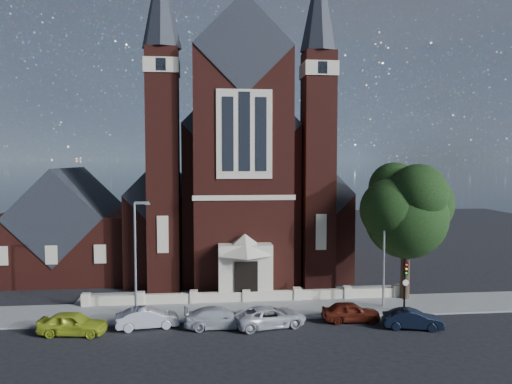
# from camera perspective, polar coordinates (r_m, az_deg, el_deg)

# --- Properties ---
(ground) EXTENTS (120.00, 120.00, 0.00)m
(ground) POSITION_cam_1_polar(r_m,az_deg,el_deg) (47.59, -2.03, -9.66)
(ground) COLOR black
(ground) RESTS_ON ground
(pavement_strip) EXTENTS (60.00, 5.00, 0.12)m
(pavement_strip) POSITION_cam_1_polar(r_m,az_deg,el_deg) (37.48, -0.87, -13.36)
(pavement_strip) COLOR slate
(pavement_strip) RESTS_ON ground
(forecourt_paving) EXTENTS (26.00, 3.00, 0.14)m
(forecourt_paving) POSITION_cam_1_polar(r_m,az_deg,el_deg) (41.31, -1.38, -11.74)
(forecourt_paving) COLOR slate
(forecourt_paving) RESTS_ON ground
(forecourt_wall) EXTENTS (24.00, 0.40, 0.90)m
(forecourt_wall) POSITION_cam_1_polar(r_m,az_deg,el_deg) (39.39, -1.14, -12.51)
(forecourt_wall) COLOR #BBAE94
(forecourt_wall) RESTS_ON ground
(church) EXTENTS (20.01, 34.90, 29.20)m
(church) POSITION_cam_1_polar(r_m,az_deg,el_deg) (54.30, -2.64, 0.73)
(church) COLOR #441812
(church) RESTS_ON ground
(parish_hall) EXTENTS (12.00, 12.20, 10.24)m
(parish_hall) POSITION_cam_1_polar(r_m,az_deg,el_deg) (51.30, -20.47, -4.36)
(parish_hall) COLOR #441812
(parish_hall) RESTS_ON ground
(street_tree) EXTENTS (6.40, 6.60, 10.70)m
(street_tree) POSITION_cam_1_polar(r_m,az_deg,el_deg) (40.35, 17.09, -2.20)
(street_tree) COLOR black
(street_tree) RESTS_ON ground
(street_lamp_left) EXTENTS (1.16, 0.22, 8.09)m
(street_lamp_left) POSITION_cam_1_polar(r_m,az_deg,el_deg) (36.07, -13.50, -6.61)
(street_lamp_left) COLOR gray
(street_lamp_left) RESTS_ON ground
(street_lamp_right) EXTENTS (1.16, 0.22, 8.09)m
(street_lamp_right) POSITION_cam_1_polar(r_m,az_deg,el_deg) (38.17, 14.55, -6.07)
(street_lamp_right) COLOR gray
(street_lamp_right) RESTS_ON ground
(traffic_signal) EXTENTS (0.28, 0.42, 4.00)m
(traffic_signal) POSITION_cam_1_polar(r_m,az_deg,el_deg) (37.46, 16.68, -9.43)
(traffic_signal) COLOR black
(traffic_signal) RESTS_ON ground
(car_lime_van) EXTENTS (4.42, 2.24, 1.44)m
(car_lime_van) POSITION_cam_1_polar(r_m,az_deg,el_deg) (34.39, -20.22, -13.91)
(car_lime_van) COLOR #A6B524
(car_lime_van) RESTS_ON ground
(car_silver_a) EXTENTS (4.22, 2.03, 1.33)m
(car_silver_a) POSITION_cam_1_polar(r_m,az_deg,el_deg) (34.35, -12.30, -13.88)
(car_silver_a) COLOR #ABACB3
(car_silver_a) RESTS_ON ground
(car_silver_b) EXTENTS (4.63, 1.98, 1.33)m
(car_silver_b) POSITION_cam_1_polar(r_m,az_deg,el_deg) (33.76, -4.23, -14.12)
(car_silver_b) COLOR #B2B5BA
(car_silver_b) RESTS_ON ground
(car_white_suv) EXTENTS (5.15, 3.16, 1.33)m
(car_white_suv) POSITION_cam_1_polar(r_m,az_deg,el_deg) (33.86, 1.61, -14.06)
(car_white_suv) COLOR silver
(car_white_suv) RESTS_ON ground
(car_dark_red) EXTENTS (3.98, 1.72, 1.34)m
(car_dark_red) POSITION_cam_1_polar(r_m,az_deg,el_deg) (35.46, 10.77, -13.29)
(car_dark_red) COLOR #54190E
(car_dark_red) RESTS_ON ground
(car_navy) EXTENTS (3.98, 2.11, 1.25)m
(car_navy) POSITION_cam_1_polar(r_m,az_deg,el_deg) (35.00, 17.48, -13.71)
(car_navy) COLOR black
(car_navy) RESTS_ON ground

